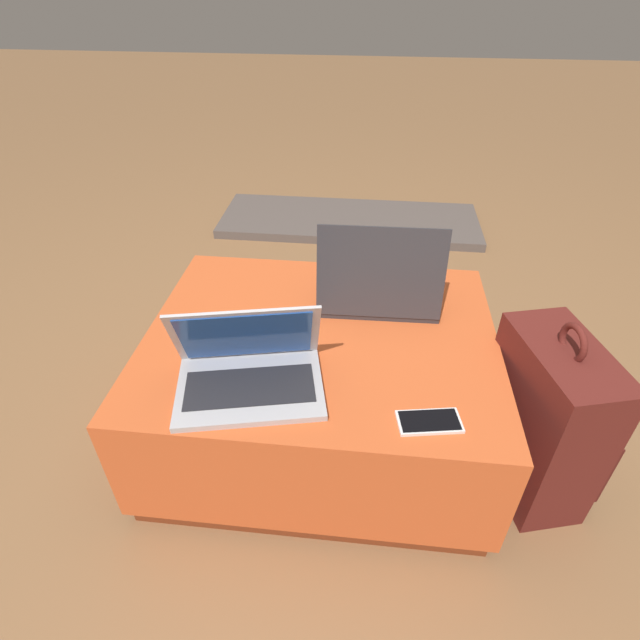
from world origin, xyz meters
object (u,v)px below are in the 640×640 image
at_px(cell_phone, 429,422).
at_px(laptop_near, 249,369).
at_px(laptop_far, 378,287).
at_px(backpack, 546,422).

bearing_deg(cell_phone, laptop_near, -110.60).
distance_m(laptop_near, cell_phone, 0.43).
height_order(laptop_far, cell_phone, laptop_far).
bearing_deg(cell_phone, laptop_far, -175.00).
relative_size(cell_phone, backpack, 0.28).
bearing_deg(backpack, laptop_near, 82.80).
bearing_deg(laptop_far, backpack, 147.55).
distance_m(laptop_near, laptop_far, 0.48).
bearing_deg(cell_phone, backpack, 108.33).
relative_size(laptop_far, backpack, 0.64).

